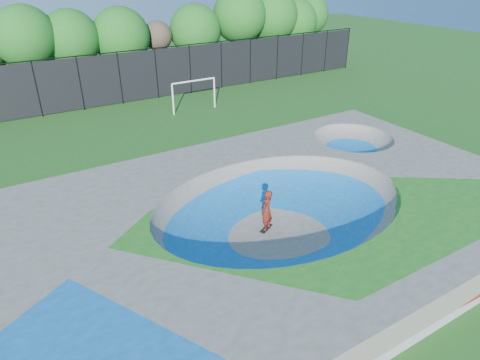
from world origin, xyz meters
The scene contains 7 objects.
ground centered at (0.00, 0.00, 0.00)m, with size 120.00×120.00×0.00m, color #1B5116.
skate_deck centered at (0.00, 0.00, 0.75)m, with size 22.00×14.00×1.50m, color gray.
skater centered at (-0.46, 0.36, 0.92)m, with size 0.67×0.44×1.84m, color red.
skateboard centered at (-0.46, 0.36, 0.03)m, with size 0.78×0.22×0.05m, color black.
soccer_goal centered at (4.05, 16.35, 1.63)m, with size 3.55×0.12×2.34m.
fence centered at (0.00, 21.00, 2.10)m, with size 48.09×0.09×4.04m.
treeline centered at (-0.36, 25.88, 4.85)m, with size 52.42×7.54×8.16m.
Camera 1 is at (-9.35, -12.00, 10.18)m, focal length 32.00 mm.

